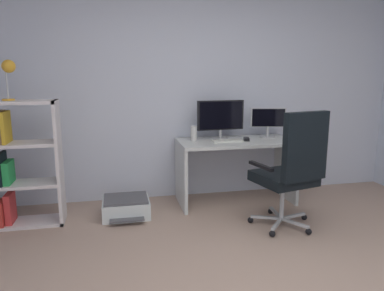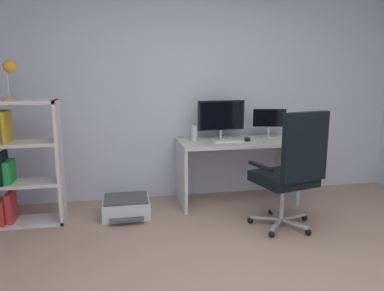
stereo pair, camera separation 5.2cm
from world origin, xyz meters
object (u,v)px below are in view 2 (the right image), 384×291
(monitor_secondary, at_px, (269,120))
(keyboard, at_px, (228,141))
(desktop_speaker, at_px, (194,133))
(desk, at_px, (236,158))
(computer_mouse, at_px, (247,139))
(desk_lamp, at_px, (9,70))
(office_chair, at_px, (292,168))
(bookshelf, at_px, (13,165))
(monitor_main, at_px, (221,117))
(printer, at_px, (126,207))

(monitor_secondary, bearing_deg, keyboard, -162.48)
(keyboard, bearing_deg, desktop_speaker, 156.92)
(desk, relative_size, desktop_speaker, 7.75)
(computer_mouse, xyz_separation_m, desk_lamp, (-2.40, -0.16, 0.77))
(desktop_speaker, height_order, office_chair, office_chair)
(keyboard, bearing_deg, computer_mouse, 1.21)
(desk, height_order, bookshelf, bookshelf)
(office_chair, xyz_separation_m, bookshelf, (-2.59, 0.67, -0.01))
(computer_mouse, relative_size, desktop_speaker, 0.59)
(monitor_main, distance_m, keyboard, 0.31)
(monitor_secondary, relative_size, computer_mouse, 4.14)
(monitor_secondary, bearing_deg, computer_mouse, -153.82)
(desk, height_order, computer_mouse, computer_mouse)
(keyboard, bearing_deg, bookshelf, -179.40)
(monitor_main, relative_size, monitor_secondary, 1.35)
(monitor_secondary, relative_size, desktop_speaker, 2.44)
(bookshelf, bearing_deg, office_chair, -14.43)
(desk, relative_size, office_chair, 1.14)
(computer_mouse, bearing_deg, desktop_speaker, -177.20)
(monitor_main, bearing_deg, desk_lamp, -171.55)
(desktop_speaker, xyz_separation_m, desk_lamp, (-1.81, -0.27, 0.70))
(desktop_speaker, xyz_separation_m, office_chair, (0.74, -0.94, -0.20))
(desktop_speaker, distance_m, printer, 1.10)
(monitor_secondary, distance_m, printer, 1.93)
(monitor_main, relative_size, printer, 1.13)
(desktop_speaker, bearing_deg, monitor_main, 8.29)
(desk, bearing_deg, keyboard, -153.03)
(monitor_secondary, xyz_separation_m, bookshelf, (-2.77, -0.32, -0.34))
(printer, bearing_deg, computer_mouse, 6.15)
(desk, distance_m, monitor_secondary, 0.61)
(bookshelf, bearing_deg, monitor_secondary, 6.54)
(desk, bearing_deg, office_chair, -73.59)
(desktop_speaker, relative_size, office_chair, 0.15)
(desk, distance_m, office_chair, 0.91)
(monitor_main, distance_m, monitor_secondary, 0.59)
(monitor_secondary, distance_m, keyboard, 0.62)
(keyboard, height_order, desktop_speaker, desktop_speaker)
(keyboard, xyz_separation_m, printer, (-1.14, -0.13, -0.64))
(bookshelf, bearing_deg, desktop_speaker, 8.27)
(bookshelf, height_order, printer, bookshelf)
(monitor_secondary, distance_m, computer_mouse, 0.41)
(office_chair, bearing_deg, monitor_main, 112.65)
(office_chair, height_order, printer, office_chair)
(office_chair, bearing_deg, desk, 106.41)
(monitor_secondary, xyz_separation_m, keyboard, (-0.56, -0.18, -0.20))
(office_chair, bearing_deg, bookshelf, 165.57)
(desk, height_order, desk_lamp, desk_lamp)
(monitor_secondary, height_order, desk_lamp, desk_lamp)
(monitor_secondary, bearing_deg, office_chair, -100.21)
(desk_lamp, bearing_deg, desk, 5.11)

